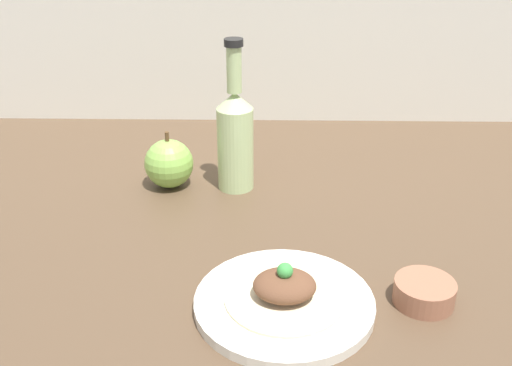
% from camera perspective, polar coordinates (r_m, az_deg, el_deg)
% --- Properties ---
extents(ground_plane, '(1.80, 1.10, 0.04)m').
position_cam_1_polar(ground_plane, '(0.94, -0.74, -6.31)').
color(ground_plane, brown).
extents(plate, '(0.23, 0.23, 0.02)m').
position_cam_1_polar(plate, '(0.78, 2.70, -11.24)').
color(plate, silver).
rests_on(plate, ground_plane).
extents(plated_food, '(0.15, 0.15, 0.05)m').
position_cam_1_polar(plated_food, '(0.77, 2.73, -10.06)').
color(plated_food, beige).
rests_on(plated_food, plate).
extents(cider_bottle, '(0.06, 0.06, 0.27)m').
position_cam_1_polar(cider_bottle, '(1.04, -2.00, 4.55)').
color(cider_bottle, '#B7D18E').
rests_on(cider_bottle, ground_plane).
extents(apple, '(0.09, 0.09, 0.10)m').
position_cam_1_polar(apple, '(1.08, -8.29, 1.85)').
color(apple, '#84B74C').
rests_on(apple, ground_plane).
extents(dipping_bowl, '(0.08, 0.08, 0.03)m').
position_cam_1_polar(dipping_bowl, '(0.82, 15.73, -9.98)').
color(dipping_bowl, '#996047').
rests_on(dipping_bowl, ground_plane).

